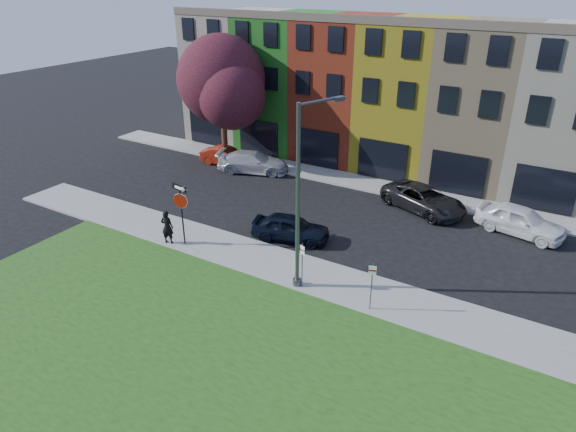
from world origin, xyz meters
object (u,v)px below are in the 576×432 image
Objects in this scene: sedan_near at (291,228)px; street_lamp at (302,199)px; man at (167,227)px; stop_sign at (181,202)px.

sedan_near is 5.74m from street_lamp.
street_lamp reaches higher than man.
stop_sign reaches higher than man.
stop_sign is at bearing 113.48° from sedan_near.
street_lamp is at bearing -157.79° from sedan_near.
street_lamp is at bearing 7.65° from stop_sign.
man is 8.50m from street_lamp.
sedan_near is at bearing 147.19° from street_lamp.
street_lamp is (7.08, -0.17, 1.83)m from stop_sign.
sedan_near is (4.42, 3.42, -1.77)m from stop_sign.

